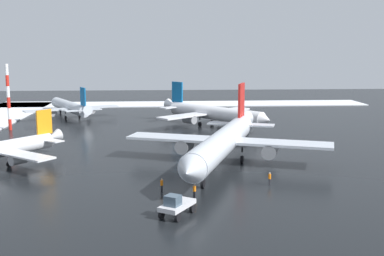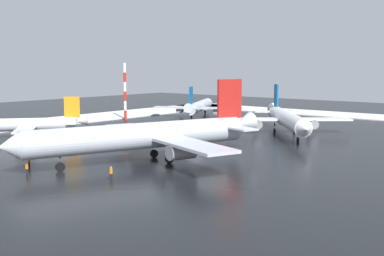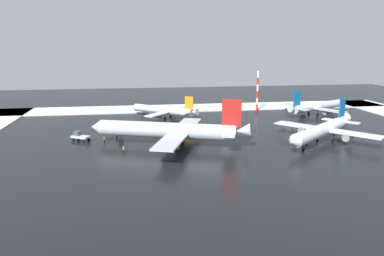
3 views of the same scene
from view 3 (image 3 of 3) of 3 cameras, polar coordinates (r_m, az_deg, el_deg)
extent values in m
plane|color=black|center=(94.03, 5.30, -1.97)|extent=(240.00, 240.00, 0.00)
cube|color=white|center=(141.99, 0.47, 3.13)|extent=(152.00, 16.00, 0.27)
cylinder|color=silver|center=(88.36, -3.94, -0.34)|extent=(32.18, 14.56, 3.72)
cone|color=silver|center=(94.43, -14.40, 0.14)|extent=(3.66, 4.21, 3.54)
cone|color=silver|center=(85.44, 7.77, -0.42)|extent=(4.75, 4.30, 3.62)
cube|color=silver|center=(79.20, -3.31, -2.10)|extent=(9.33, 15.02, 0.39)
cylinder|color=gray|center=(81.66, -3.30, -2.44)|extent=(4.24, 3.31, 2.19)
cube|color=silver|center=(96.22, -0.68, 0.57)|extent=(9.33, 15.02, 0.39)
cylinder|color=gray|center=(94.48, -1.27, -0.34)|extent=(4.24, 3.31, 2.19)
cube|color=red|center=(84.81, 6.07, 2.32)|extent=(4.26, 1.85, 6.13)
cube|color=silver|center=(82.51, 5.65, -0.99)|extent=(4.45, 5.91, 0.26)
cube|color=silver|center=(88.88, 6.06, -0.01)|extent=(4.45, 5.91, 0.26)
cylinder|color=black|center=(92.32, -10.84, -1.02)|extent=(0.26, 0.26, 0.77)
cylinder|color=black|center=(92.70, -10.80, -1.97)|extent=(1.26, 0.77, 1.20)
cylinder|color=black|center=(85.70, -2.22, -1.86)|extent=(0.26, 0.26, 0.77)
cylinder|color=black|center=(86.11, -2.21, -2.88)|extent=(1.26, 0.77, 1.20)
cylinder|color=black|center=(90.26, -1.52, -1.10)|extent=(0.26, 0.26, 0.77)
cylinder|color=black|center=(90.65, -1.51, -2.08)|extent=(1.26, 0.77, 1.20)
cylinder|color=silver|center=(135.43, 18.63, 3.15)|extent=(22.80, 13.59, 2.75)
cone|color=silver|center=(146.22, 21.63, 3.58)|extent=(2.92, 3.21, 2.61)
cone|color=silver|center=(124.89, 15.10, 2.85)|extent=(3.64, 3.40, 2.67)
cube|color=silver|center=(137.45, 15.80, 3.37)|extent=(7.99, 10.97, 0.29)
cylinder|color=gray|center=(136.92, 16.41, 2.95)|extent=(3.18, 2.70, 1.62)
cube|color=silver|center=(129.81, 20.37, 2.52)|extent=(7.99, 10.97, 0.29)
cylinder|color=gray|center=(131.16, 19.86, 2.30)|extent=(3.18, 2.70, 1.62)
cube|color=#0C5999|center=(125.94, 15.73, 4.27)|extent=(3.01, 1.75, 4.53)
cube|color=silver|center=(128.03, 14.85, 3.02)|extent=(3.65, 4.41, 0.19)
cube|color=silver|center=(125.08, 16.56, 2.70)|extent=(3.65, 4.41, 0.19)
cylinder|color=black|center=(142.56, 20.59, 2.96)|extent=(0.19, 0.19, 0.57)
cylinder|color=black|center=(142.75, 20.56, 2.49)|extent=(0.92, 0.66, 0.89)
cylinder|color=black|center=(134.71, 17.38, 2.66)|extent=(0.19, 0.19, 0.57)
cylinder|color=black|center=(134.91, 17.35, 2.17)|extent=(0.92, 0.66, 0.89)
cylinder|color=black|center=(132.66, 18.61, 2.43)|extent=(0.19, 0.19, 0.57)
cylinder|color=black|center=(132.86, 18.57, 1.94)|extent=(0.92, 0.66, 0.89)
cylinder|color=silver|center=(122.88, -4.57, 2.74)|extent=(18.69, 15.75, 2.49)
cone|color=silver|center=(129.94, -8.88, 3.17)|extent=(2.86, 2.95, 2.37)
cone|color=silver|center=(116.45, 0.30, 2.45)|extent=(3.37, 3.29, 2.43)
cube|color=silver|center=(116.84, -5.36, 2.10)|extent=(8.50, 9.45, 0.26)
cylinder|color=gray|center=(118.35, -5.08, 1.88)|extent=(2.86, 2.71, 1.47)
cube|color=silver|center=(126.65, -2.19, 2.97)|extent=(8.50, 9.45, 0.26)
cylinder|color=gray|center=(125.75, -2.69, 2.55)|extent=(2.86, 2.71, 1.47)
cube|color=orange|center=(116.88, -0.44, 3.83)|extent=(2.45, 2.05, 4.11)
cube|color=silver|center=(115.57, -1.06, 2.29)|extent=(3.69, 3.94, 0.18)
cube|color=silver|center=(119.29, 0.04, 2.62)|extent=(3.69, 3.94, 0.18)
cylinder|color=black|center=(127.56, -7.40, 2.54)|extent=(0.18, 0.18, 0.51)
cylinder|color=black|center=(127.75, -7.39, 2.07)|extent=(0.79, 0.71, 0.81)
cylinder|color=black|center=(120.54, -4.13, 2.02)|extent=(0.18, 0.18, 0.51)
cylinder|color=black|center=(120.74, -4.13, 1.52)|extent=(0.79, 0.71, 0.81)
cylinder|color=black|center=(123.17, -3.29, 2.26)|extent=(0.18, 0.18, 0.51)
cylinder|color=black|center=(123.36, -3.28, 1.78)|extent=(0.79, 0.71, 0.81)
cylinder|color=white|center=(96.31, 19.12, -0.33)|extent=(22.92, 19.80, 3.09)
cone|color=white|center=(83.21, 15.18, -2.04)|extent=(3.55, 3.65, 2.93)
cone|color=white|center=(109.88, 22.16, 1.26)|extent=(4.17, 4.09, 3.00)
cube|color=white|center=(96.43, 23.81, -0.86)|extent=(10.62, 11.63, 0.33)
cylinder|color=gray|center=(96.75, 22.66, -1.27)|extent=(3.54, 3.37, 1.82)
cube|color=white|center=(101.73, 15.85, 0.40)|extent=(10.62, 11.63, 0.33)
cylinder|color=gray|center=(100.77, 16.63, -0.29)|extent=(3.54, 3.37, 1.82)
cube|color=#0C5999|center=(107.29, 21.91, 2.86)|extent=(3.00, 2.57, 5.09)
cube|color=white|center=(106.86, 23.09, 0.78)|extent=(4.60, 4.86, 0.22)
cube|color=white|center=(108.64, 20.38, 1.19)|extent=(4.60, 4.86, 0.22)
cylinder|color=black|center=(88.09, 16.65, -2.24)|extent=(0.22, 0.22, 0.64)
cylinder|color=black|center=(88.42, 16.59, -3.06)|extent=(0.97, 0.88, 1.00)
cylinder|color=black|center=(98.38, 20.75, -1.00)|extent=(0.22, 0.22, 0.64)
cylinder|color=black|center=(98.68, 20.69, -1.75)|extent=(0.97, 0.88, 1.00)
cylinder|color=black|center=(99.80, 18.62, -0.65)|extent=(0.22, 0.22, 0.64)
cylinder|color=black|center=(100.10, 18.57, -1.39)|extent=(0.97, 0.88, 1.00)
cube|color=silver|center=(97.01, -16.60, -1.29)|extent=(5.06, 4.31, 0.50)
cube|color=#3F5160|center=(97.41, -17.04, -0.78)|extent=(1.98, 2.02, 1.10)
cylinder|color=black|center=(97.48, -17.67, -1.72)|extent=(0.93, 0.75, 0.90)
cylinder|color=black|center=(98.92, -16.92, -1.47)|extent=(0.93, 0.75, 0.90)
cylinder|color=black|center=(95.43, -16.21, -1.93)|extent=(0.93, 0.75, 0.90)
cylinder|color=black|center=(96.90, -15.47, -1.66)|extent=(0.93, 0.75, 0.90)
cylinder|color=black|center=(84.13, -10.31, -3.58)|extent=(0.16, 0.16, 0.85)
cylinder|color=black|center=(84.21, -10.43, -3.57)|extent=(0.16, 0.16, 0.85)
cylinder|color=orange|center=(83.97, -10.39, -3.09)|extent=(0.36, 0.36, 0.62)
sphere|color=tan|center=(83.86, -10.40, -2.81)|extent=(0.24, 0.24, 0.24)
cylinder|color=black|center=(94.38, -13.13, -1.93)|extent=(0.16, 0.16, 0.85)
cylinder|color=black|center=(94.27, -13.23, -1.95)|extent=(0.16, 0.16, 0.85)
cylinder|color=orange|center=(94.15, -13.20, -1.51)|extent=(0.36, 0.36, 0.62)
sphere|color=tan|center=(94.05, -13.21, -1.25)|extent=(0.24, 0.24, 0.24)
cylinder|color=black|center=(97.98, -11.34, -1.31)|extent=(0.16, 0.16, 0.85)
cylinder|color=black|center=(97.88, -11.44, -1.33)|extent=(0.16, 0.16, 0.85)
cylinder|color=orange|center=(97.76, -11.41, -0.90)|extent=(0.36, 0.36, 0.62)
sphere|color=tan|center=(97.66, -11.42, -0.65)|extent=(0.24, 0.24, 0.24)
cylinder|color=red|center=(137.12, 9.85, 3.05)|extent=(0.70, 0.70, 2.41)
cylinder|color=white|center=(136.75, 9.89, 4.04)|extent=(0.70, 0.70, 2.41)
cylinder|color=red|center=(136.42, 9.93, 5.04)|extent=(0.70, 0.70, 2.41)
cylinder|color=white|center=(136.13, 9.97, 6.05)|extent=(0.70, 0.70, 2.41)
cylinder|color=red|center=(135.88, 10.00, 7.05)|extent=(0.70, 0.70, 2.41)
cylinder|color=white|center=(135.67, 10.04, 8.06)|extent=(0.70, 0.70, 2.41)
camera|label=1|loc=(114.26, -42.64, 6.43)|focal=45.00mm
camera|label=2|loc=(56.12, -54.44, -3.03)|focal=45.00mm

